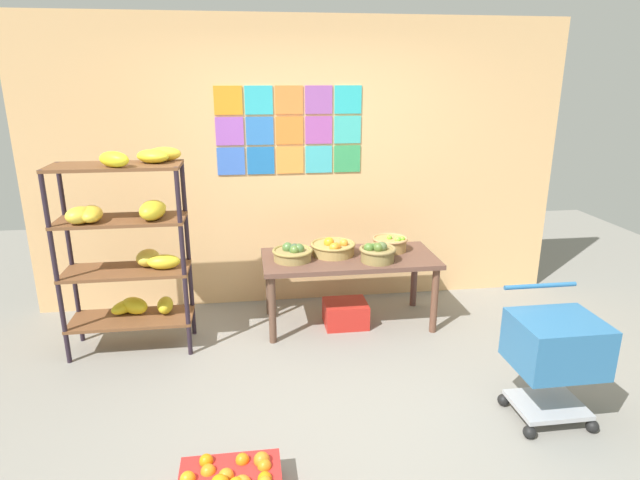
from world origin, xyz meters
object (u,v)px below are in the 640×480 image
(shopping_cart, at_px, (555,349))
(display_table, at_px, (349,264))
(fruit_basket_right, at_px, (390,243))
(fruit_basket_left, at_px, (377,252))
(fruit_basket_back_right, at_px, (333,248))
(produce_crate_under_table, at_px, (345,313))
(fruit_basket_centre, at_px, (293,253))
(banana_shelf_unit, at_px, (131,238))

(shopping_cart, bearing_deg, display_table, 116.87)
(fruit_basket_right, distance_m, fruit_basket_left, 0.33)
(fruit_basket_right, height_order, fruit_basket_back_right, fruit_basket_back_right)
(display_table, height_order, fruit_basket_right, fruit_basket_right)
(produce_crate_under_table, bearing_deg, fruit_basket_centre, 177.95)
(produce_crate_under_table, bearing_deg, banana_shelf_unit, -174.55)
(produce_crate_under_table, bearing_deg, fruit_basket_right, 20.39)
(fruit_basket_left, bearing_deg, fruit_basket_back_right, 146.76)
(banana_shelf_unit, relative_size, fruit_basket_centre, 4.68)
(banana_shelf_unit, distance_m, display_table, 1.80)
(fruit_basket_left, bearing_deg, fruit_basket_centre, 169.63)
(display_table, bearing_deg, fruit_basket_right, 16.33)
(banana_shelf_unit, height_order, fruit_basket_right, banana_shelf_unit)
(display_table, height_order, fruit_basket_back_right, fruit_basket_back_right)
(fruit_basket_left, xyz_separation_m, produce_crate_under_table, (-0.24, 0.11, -0.59))
(banana_shelf_unit, xyz_separation_m, fruit_basket_left, (1.95, 0.05, -0.23))
(display_table, relative_size, fruit_basket_left, 4.83)
(banana_shelf_unit, bearing_deg, fruit_basket_left, 1.53)
(banana_shelf_unit, distance_m, produce_crate_under_table, 1.91)
(banana_shelf_unit, relative_size, fruit_basket_back_right, 4.11)
(display_table, distance_m, fruit_basket_back_right, 0.20)
(banana_shelf_unit, height_order, fruit_basket_left, banana_shelf_unit)
(banana_shelf_unit, distance_m, fruit_basket_left, 1.97)
(fruit_basket_left, bearing_deg, produce_crate_under_table, 155.26)
(produce_crate_under_table, distance_m, shopping_cart, 1.87)
(fruit_basket_back_right, bearing_deg, fruit_basket_right, 5.26)
(fruit_basket_left, height_order, shopping_cart, shopping_cart)
(banana_shelf_unit, relative_size, produce_crate_under_table, 4.31)
(display_table, bearing_deg, fruit_basket_left, -36.71)
(banana_shelf_unit, height_order, fruit_basket_back_right, banana_shelf_unit)
(banana_shelf_unit, xyz_separation_m, fruit_basket_back_right, (1.62, 0.27, -0.24))
(display_table, distance_m, fruit_basket_left, 0.30)
(banana_shelf_unit, distance_m, fruit_basket_centre, 1.29)
(display_table, relative_size, fruit_basket_back_right, 3.83)
(fruit_basket_centre, xyz_separation_m, shopping_cart, (1.49, -1.52, -0.19))
(fruit_basket_right, bearing_deg, display_table, -163.67)
(fruit_basket_right, xyz_separation_m, fruit_basket_back_right, (-0.52, -0.05, -0.00))
(fruit_basket_centre, height_order, fruit_basket_left, fruit_basket_left)
(fruit_basket_right, bearing_deg, fruit_basket_centre, -170.87)
(fruit_basket_left, bearing_deg, banana_shelf_unit, -178.47)
(fruit_basket_back_right, height_order, fruit_basket_centre, fruit_basket_back_right)
(fruit_basket_left, distance_m, produce_crate_under_table, 0.65)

